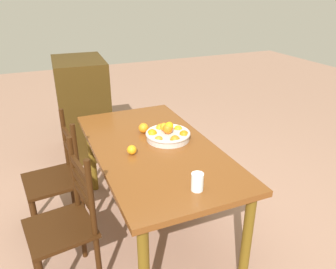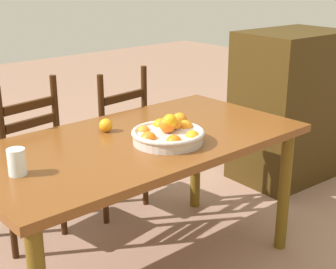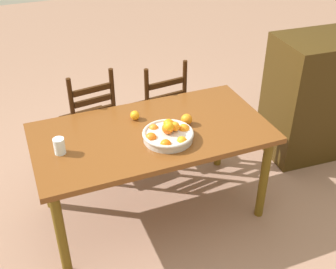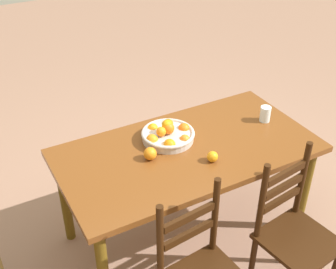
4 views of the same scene
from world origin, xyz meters
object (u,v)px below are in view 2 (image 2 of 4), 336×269
Objects in this scene: orange_loose_1 at (106,125)px; chair_by_cabinet at (22,166)px; dining_table at (139,154)px; drinking_glass at (17,162)px; cabinet at (289,106)px; orange_loose_0 at (179,120)px; chair_near_window at (111,145)px; fruit_bowl at (168,134)px.

chair_by_cabinet is at bearing 114.74° from orange_loose_1.
drinking_glass is at bearing -177.49° from dining_table.
orange_loose_1 is (-0.06, 0.18, 0.12)m from dining_table.
dining_table is 1.69× the size of chair_by_cabinet.
drinking_glass is at bearing -169.34° from cabinet.
cabinet is at bearing 11.29° from orange_loose_0.
dining_table is 0.64m from drinking_glass.
chair_by_cabinet reaches higher than chair_near_window.
cabinet reaches higher than fruit_bowl.
cabinet is 1.58m from fruit_bowl.
cabinet is 13.75× the size of orange_loose_0.
orange_loose_1 is at bearing -174.17° from cabinet.
chair_near_window is 14.03× the size of orange_loose_1.
dining_table is at bearing -167.48° from cabinet.
chair_by_cabinet is at bearing 113.27° from fruit_bowl.
drinking_glass is (-0.93, -0.71, 0.35)m from chair_near_window.
cabinet is 10.12× the size of drinking_glass.
chair_by_cabinet is 14.42× the size of orange_loose_1.
chair_near_window is 0.86× the size of cabinet.
orange_loose_1 is 0.62× the size of drinking_glass.
orange_loose_0 is (0.54, -0.70, 0.31)m from chair_by_cabinet.
dining_table is 24.33× the size of orange_loose_1.
chair_by_cabinet reaches higher than drinking_glass.
cabinet is 1.66m from orange_loose_1.
chair_by_cabinet is 0.95m from fruit_bowl.
fruit_bowl is at bearing -9.23° from drinking_glass.
chair_near_window is 0.92m from fruit_bowl.
chair_near_window is at bearing 73.34° from fruit_bowl.
cabinet is at bearing 2.43° from orange_loose_1.
chair_near_window is at bearing 171.86° from chair_by_cabinet.
cabinet reaches higher than chair_near_window.
fruit_bowl is at bearing -64.97° from dining_table.
orange_loose_0 is at bearing 33.99° from fruit_bowl.
cabinet reaches higher than chair_by_cabinet.
chair_by_cabinet is 0.88× the size of cabinet.
dining_table is 0.78m from chair_near_window.
dining_table is at bearing 104.96° from chair_by_cabinet.
fruit_bowl is (-0.25, -0.82, 0.33)m from chair_near_window.
fruit_bowl is 0.23m from orange_loose_0.
drinking_glass is (-2.20, -0.28, 0.24)m from cabinet.
cabinet reaches higher than dining_table.
orange_loose_0 is at bearing 79.47° from chair_near_window.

